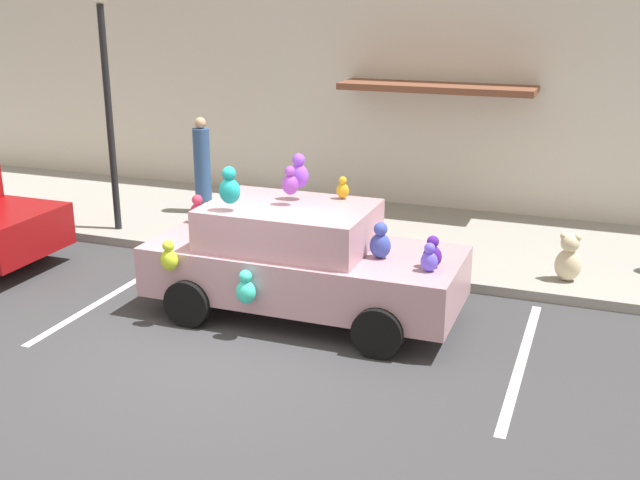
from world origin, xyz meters
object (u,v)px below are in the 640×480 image
(teddy_bear_on_sidewalk, at_px, (569,259))
(street_lamp_post, at_px, (107,87))
(pedestrian_near_shopfront, at_px, (202,168))
(plush_covered_car, at_px, (300,259))

(teddy_bear_on_sidewalk, height_order, street_lamp_post, street_lamp_post)
(pedestrian_near_shopfront, bearing_deg, teddy_bear_on_sidewalk, -11.47)
(teddy_bear_on_sidewalk, relative_size, pedestrian_near_shopfront, 0.40)
(plush_covered_car, relative_size, teddy_bear_on_sidewalk, 5.74)
(plush_covered_car, xyz_separation_m, pedestrian_near_shopfront, (-3.49, 3.64, 0.21))
(teddy_bear_on_sidewalk, xyz_separation_m, street_lamp_post, (-7.78, -0.14, 2.20))
(teddy_bear_on_sidewalk, xyz_separation_m, pedestrian_near_shopfront, (-6.86, 1.39, 0.53))
(street_lamp_post, bearing_deg, pedestrian_near_shopfront, 58.99)
(teddy_bear_on_sidewalk, distance_m, street_lamp_post, 8.08)
(plush_covered_car, distance_m, pedestrian_near_shopfront, 5.05)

